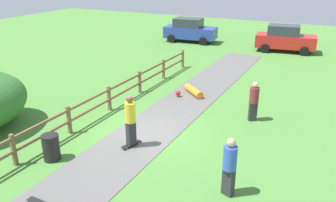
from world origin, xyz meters
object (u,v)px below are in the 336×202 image
Objects in this scene: bystander_blue at (230,164)px; parked_car_red at (285,39)px; skater_riding at (130,118)px; bystander_maroon at (254,100)px; parked_car_blue at (190,30)px; skater_fallen at (192,91)px; trash_bin at (51,147)px.

parked_car_red reaches higher than bystander_blue.
bystander_maroon is at bearing 52.14° from skater_riding.
bystander_maroon is at bearing -56.78° from parked_car_blue.
skater_riding reaches higher than skater_fallen.
trash_bin is 5.88m from bystander_blue.
bystander_blue is 0.41× the size of parked_car_blue.
parked_car_blue is at bearing 123.22° from bystander_maroon.
skater_fallen is 12.70m from parked_car_blue.
parked_car_blue is at bearing 179.98° from parked_car_red.
bystander_blue is (4.09, -6.94, 0.78)m from skater_fallen.
parked_car_red is at bearing 94.60° from bystander_maroon.
bystander_maroon is 0.95× the size of bystander_blue.
bystander_maroon is 0.39× the size of parked_car_blue.
skater_riding is 5.30m from bystander_maroon.
bystander_maroon is (3.25, 4.18, -0.18)m from skater_riding.
parked_car_red is 1.01× the size of parked_car_blue.
parked_car_blue is (-9.31, 18.49, -0.02)m from bystander_blue.
skater_fallen is 3.86m from bystander_maroon.
skater_fallen is at bearing 120.49° from bystander_blue.
skater_riding is at bearing -97.19° from parked_car_red.
skater_riding is 1.09× the size of bystander_blue.
parked_car_red is 7.58m from parked_car_blue.
parked_car_blue is at bearing 114.33° from skater_fallen.
skater_fallen is at bearing -65.67° from parked_car_blue.
skater_riding is 4.08m from bystander_blue.
skater_fallen is 0.82× the size of bystander_maroon.
bystander_maroon is 15.77m from parked_car_blue.
bystander_blue is at bearing -63.28° from parked_car_blue.
skater_riding is at bearing -88.36° from skater_fallen.
bystander_blue is at bearing -82.80° from bystander_maroon.
bystander_maroon is at bearing -85.40° from parked_car_red.
bystander_blue reaches higher than skater_fallen.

